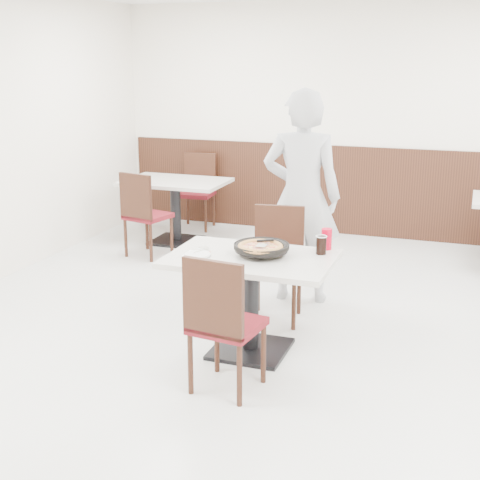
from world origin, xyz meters
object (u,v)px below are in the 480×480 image
(chair_near, at_px, (227,322))
(red_cup, at_px, (327,239))
(pizza_pan, at_px, (261,250))
(cola_glass, at_px, (321,245))
(pizza, at_px, (260,249))
(bg_chair_left_near, at_px, (148,214))
(side_plate, at_px, (197,255))
(diner_person, at_px, (302,197))
(chair_far, at_px, (276,266))
(bg_table_left, at_px, (176,211))
(main_table, at_px, (251,304))
(bg_chair_left_far, at_px, (196,192))

(chair_near, distance_m, red_cup, 1.12)
(pizza_pan, relative_size, cola_glass, 2.96)
(pizza, distance_m, bg_chair_left_near, 2.82)
(pizza_pan, xyz_separation_m, pizza, (0.00, -0.04, 0.02))
(red_cup, height_order, bg_chair_left_near, bg_chair_left_near)
(side_plate, distance_m, diner_person, 1.44)
(pizza_pan, xyz_separation_m, red_cup, (0.41, 0.32, 0.04))
(side_plate, bearing_deg, chair_far, 64.86)
(pizza_pan, distance_m, red_cup, 0.52)
(side_plate, relative_size, bg_chair_left_near, 0.20)
(bg_table_left, bearing_deg, chair_far, -47.08)
(pizza_pan, height_order, bg_table_left, pizza_pan)
(main_table, xyz_separation_m, side_plate, (-0.37, -0.12, 0.38))
(chair_near, distance_m, pizza, 0.69)
(side_plate, bearing_deg, bg_chair_left_far, 113.43)
(chair_near, relative_size, bg_chair_left_far, 1.00)
(bg_chair_left_near, bearing_deg, side_plate, -41.66)
(chair_near, height_order, red_cup, chair_near)
(main_table, xyz_separation_m, pizza_pan, (0.07, 0.04, 0.42))
(cola_glass, distance_m, bg_chair_left_far, 3.88)
(main_table, height_order, chair_near, chair_near)
(pizza_pan, bearing_deg, cola_glass, 24.77)
(bg_chair_left_near, bearing_deg, chair_near, -40.60)
(pizza, distance_m, bg_table_left, 3.26)
(pizza_pan, bearing_deg, red_cup, 38.23)
(chair_far, bearing_deg, bg_chair_left_near, -43.58)
(bg_table_left, xyz_separation_m, bg_chair_left_near, (-0.05, -0.61, 0.10))
(chair_near, xyz_separation_m, bg_chair_left_near, (-1.92, 2.61, 0.00))
(chair_near, height_order, cola_glass, chair_near)
(bg_chair_left_near, relative_size, bg_chair_left_far, 1.00)
(diner_person, bearing_deg, main_table, 79.11)
(chair_far, height_order, bg_chair_left_near, same)
(chair_near, relative_size, bg_chair_left_near, 1.00)
(bg_chair_left_near, bearing_deg, cola_glass, -24.11)
(cola_glass, distance_m, bg_chair_left_near, 2.96)
(side_plate, bearing_deg, chair_near, -49.28)
(bg_chair_left_far, bearing_deg, pizza, 115.28)
(cola_glass, bearing_deg, chair_near, -117.15)
(bg_chair_left_far, bearing_deg, chair_near, 110.92)
(chair_near, height_order, bg_chair_left_far, same)
(main_table, height_order, side_plate, side_plate)
(side_plate, bearing_deg, pizza_pan, 20.57)
(pizza, xyz_separation_m, red_cup, (0.41, 0.36, 0.02))
(red_cup, height_order, bg_chair_left_far, bg_chair_left_far)
(chair_far, distance_m, bg_chair_left_near, 2.31)
(cola_glass, xyz_separation_m, red_cup, (0.01, 0.14, 0.02))
(bg_table_left, bearing_deg, pizza_pan, -53.68)
(pizza_pan, bearing_deg, chair_near, -92.21)
(bg_chair_left_far, bearing_deg, pizza_pan, 115.52)
(pizza, distance_m, red_cup, 0.55)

